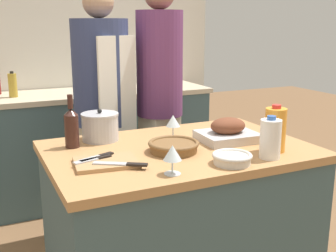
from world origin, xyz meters
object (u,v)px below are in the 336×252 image
at_px(cutting_board, 106,162).
at_px(knife_paring, 94,159).
at_px(wicker_basket, 174,146).
at_px(stock_pot, 100,127).
at_px(roasting_pan, 227,132).
at_px(juice_jug, 275,130).
at_px(mixing_bowl, 232,158).
at_px(condiment_bottle_short, 13,85).
at_px(knife_chef, 122,164).
at_px(person_cook_guest, 160,95).
at_px(wine_glass_left, 173,122).
at_px(person_cook_aproned, 103,106).
at_px(knife_bread, 98,157).
at_px(milk_jug, 270,139).
at_px(wine_glass_right, 172,154).
at_px(wine_bottle_green, 72,127).

xyz_separation_m(cutting_board, knife_paring, (-0.04, 0.03, 0.01)).
height_order(wicker_basket, stock_pot, stock_pot).
bearing_deg(roasting_pan, juice_jug, -67.73).
xyz_separation_m(mixing_bowl, condiment_bottle_short, (-0.72, 1.92, 0.11)).
bearing_deg(wicker_basket, knife_chef, -157.50).
relative_size(stock_pot, condiment_bottle_short, 0.99).
height_order(wicker_basket, person_cook_guest, person_cook_guest).
bearing_deg(wine_glass_left, cutting_board, -148.84).
distance_m(wine_glass_left, person_cook_guest, 0.70).
xyz_separation_m(cutting_board, person_cook_aproned, (0.27, 0.97, 0.05)).
bearing_deg(person_cook_aproned, cutting_board, -125.11).
relative_size(person_cook_aproned, person_cook_guest, 0.96).
bearing_deg(condiment_bottle_short, roasting_pan, -60.39).
distance_m(wine_glass_left, knife_bread, 0.53).
relative_size(cutting_board, knife_paring, 1.64).
height_order(mixing_bowl, milk_jug, milk_jug).
distance_m(juice_jug, milk_jug, 0.12).
distance_m(knife_paring, condiment_bottle_short, 1.67).
bearing_deg(roasting_pan, condiment_bottle_short, 119.61).
bearing_deg(roasting_pan, cutting_board, -171.61).
relative_size(roasting_pan, wine_glass_left, 2.45).
distance_m(wicker_basket, knife_chef, 0.33).
distance_m(stock_pot, person_cook_aproned, 0.61).
relative_size(mixing_bowl, wine_glass_right, 1.43).
bearing_deg(wicker_basket, condiment_bottle_short, 108.91).
height_order(mixing_bowl, knife_paring, mixing_bowl).
bearing_deg(mixing_bowl, wine_bottle_green, 136.37).
height_order(mixing_bowl, juice_jug, juice_jug).
bearing_deg(wine_bottle_green, roasting_pan, -16.14).
xyz_separation_m(juice_jug, wine_glass_left, (-0.33, 0.43, -0.02)).
height_order(wicker_basket, juice_jug, juice_jug).
bearing_deg(wine_bottle_green, milk_jug, -35.26).
distance_m(wine_glass_left, knife_paring, 0.56).
bearing_deg(juice_jug, milk_jug, -139.08).
xyz_separation_m(juice_jug, condiment_bottle_short, (-1.01, 1.84, 0.03)).
bearing_deg(condiment_bottle_short, person_cook_guest, -40.31).
bearing_deg(knife_bread, knife_paring, -133.68).
height_order(cutting_board, wine_glass_left, wine_glass_left).
relative_size(wine_bottle_green, wine_glass_left, 2.14).
relative_size(juice_jug, knife_paring, 1.27).
bearing_deg(person_cook_aproned, person_cook_guest, -24.16).
bearing_deg(milk_jug, wine_bottle_green, 144.74).
xyz_separation_m(cutting_board, condiment_bottle_short, (-0.22, 1.69, 0.13)).
height_order(cutting_board, knife_paring, knife_paring).
bearing_deg(person_cook_guest, cutting_board, -146.07).
height_order(roasting_pan, mixing_bowl, roasting_pan).
distance_m(wine_bottle_green, wine_glass_left, 0.53).
bearing_deg(roasting_pan, stock_pot, 154.35).
height_order(wicker_basket, milk_jug, milk_jug).
xyz_separation_m(roasting_pan, cutting_board, (-0.69, -0.10, -0.04)).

